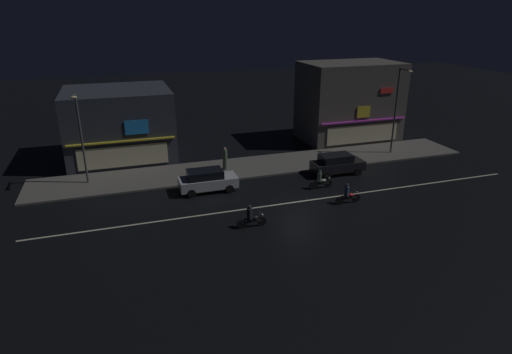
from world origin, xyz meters
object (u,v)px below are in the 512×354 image
at_px(streetlamp_mid, 397,105).
at_px(traffic_cone, 328,168).
at_px(motorcycle_lead, 348,195).
at_px(motorcycle_following, 251,218).
at_px(pedestrian_on_sidewalk, 225,159).
at_px(motorcycle_opposite_lane, 320,181).
at_px(parked_car_near_kerb, 337,164).
at_px(streetlamp_west, 80,131).
at_px(parked_car_trailing, 207,180).

relative_size(streetlamp_mid, traffic_cone, 14.22).
relative_size(motorcycle_lead, motorcycle_following, 1.00).
height_order(streetlamp_mid, pedestrian_on_sidewalk, streetlamp_mid).
height_order(pedestrian_on_sidewalk, motorcycle_opposite_lane, pedestrian_on_sidewalk).
bearing_deg(motorcycle_following, parked_car_near_kerb, -136.92).
relative_size(streetlamp_west, motorcycle_opposite_lane, 3.72).
bearing_deg(parked_car_trailing, pedestrian_on_sidewalk, 58.60).
bearing_deg(pedestrian_on_sidewalk, streetlamp_west, -175.14).
bearing_deg(motorcycle_opposite_lane, motorcycle_following, -144.08).
relative_size(streetlamp_west, traffic_cone, 12.84).
relative_size(parked_car_trailing, traffic_cone, 7.82).
bearing_deg(streetlamp_mid, pedestrian_on_sidewalk, 177.92).
distance_m(parked_car_near_kerb, traffic_cone, 1.02).
height_order(motorcycle_lead, motorcycle_following, same).
relative_size(pedestrian_on_sidewalk, parked_car_trailing, 0.44).
height_order(streetlamp_mid, motorcycle_lead, streetlamp_mid).
xyz_separation_m(parked_car_near_kerb, traffic_cone, (-0.48, 0.67, -0.59)).
distance_m(motorcycle_lead, traffic_cone, 6.44).
distance_m(streetlamp_mid, motorcycle_following, 20.05).
height_order(streetlamp_west, motorcycle_opposite_lane, streetlamp_west).
bearing_deg(parked_car_trailing, streetlamp_west, 154.76).
distance_m(motorcycle_following, traffic_cone, 11.83).
bearing_deg(traffic_cone, streetlamp_mid, 16.41).
height_order(parked_car_near_kerb, motorcycle_opposite_lane, parked_car_near_kerb).
relative_size(parked_car_near_kerb, parked_car_trailing, 1.00).
xyz_separation_m(pedestrian_on_sidewalk, motorcycle_opposite_lane, (5.87, -6.05, -0.39)).
bearing_deg(motorcycle_opposite_lane, pedestrian_on_sidewalk, 137.71).
distance_m(streetlamp_mid, traffic_cone, 9.32).
relative_size(streetlamp_west, parked_car_near_kerb, 1.64).
xyz_separation_m(motorcycle_lead, traffic_cone, (1.66, 6.22, -0.36)).
distance_m(motorcycle_following, motorcycle_opposite_lane, 8.15).
distance_m(streetlamp_west, motorcycle_lead, 20.04).
bearing_deg(motorcycle_following, traffic_cone, -132.92).
bearing_deg(parked_car_near_kerb, traffic_cone, 125.25).
distance_m(streetlamp_west, traffic_cone, 19.69).
bearing_deg(traffic_cone, parked_car_near_kerb, -54.75).
height_order(motorcycle_opposite_lane, traffic_cone, motorcycle_opposite_lane).
relative_size(streetlamp_west, parked_car_trailing, 1.64).
bearing_deg(traffic_cone, streetlamp_west, 170.79).
distance_m(pedestrian_on_sidewalk, parked_car_trailing, 4.51).
bearing_deg(parked_car_near_kerb, motorcycle_opposite_lane, -137.64).
height_order(pedestrian_on_sidewalk, motorcycle_following, pedestrian_on_sidewalk).
bearing_deg(streetlamp_west, parked_car_trailing, -25.24).
xyz_separation_m(parked_car_trailing, motorcycle_lead, (8.81, -5.27, -0.24)).
distance_m(motorcycle_lead, motorcycle_opposite_lane, 3.12).
relative_size(motorcycle_following, motorcycle_opposite_lane, 1.00).
height_order(pedestrian_on_sidewalk, parked_car_trailing, pedestrian_on_sidewalk).
xyz_separation_m(streetlamp_west, traffic_cone, (19.03, -3.09, -4.04)).
bearing_deg(motorcycle_opposite_lane, streetlamp_west, 163.16).
distance_m(streetlamp_mid, parked_car_trailing, 19.01).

